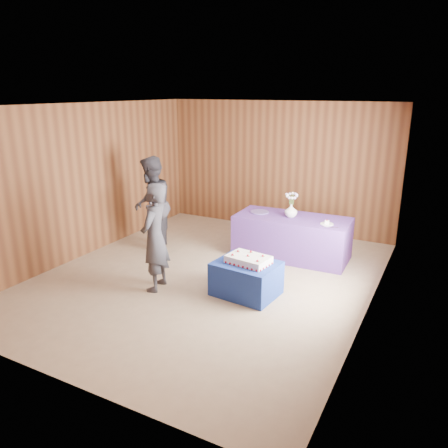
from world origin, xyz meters
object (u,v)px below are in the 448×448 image
Objects in this scene: cake_table at (246,278)px; vase at (291,211)px; sheet_cake at (248,259)px; guest_right at (152,205)px; guest_left at (155,238)px; serving_table at (292,237)px.

cake_table is 1.85m from vase.
guest_right is (-2.35, 0.86, 0.33)m from sheet_cake.
guest_left is at bearing -152.77° from sheet_cake.
serving_table is 1.22× the size of guest_left.
cake_table is at bearing -91.58° from vase.
vase is at bearing 94.20° from cake_table.
guest_left reaches higher than cake_table.
serving_table is at bearing 93.05° from cake_table.
guest_right is at bearing -154.81° from guest_left.
cake_table is at bearing -94.59° from serving_table.
vase reaches higher than serving_table.
guest_left is (-1.38, -2.21, 0.44)m from serving_table.
sheet_cake is 1.77m from vase.
guest_left is at bearing -123.77° from serving_table.
guest_right is (-2.32, 0.86, 0.64)m from cake_table.
guest_right reaches higher than vase.
vase is at bearing -165.36° from serving_table.
guest_right is (-2.41, -0.89, 0.51)m from serving_table.
serving_table is 0.49m from vase.
guest_right is at bearing -159.61° from vase.
cake_table is at bearing -166.36° from sheet_cake.
cake_table is 2.56m from guest_right.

